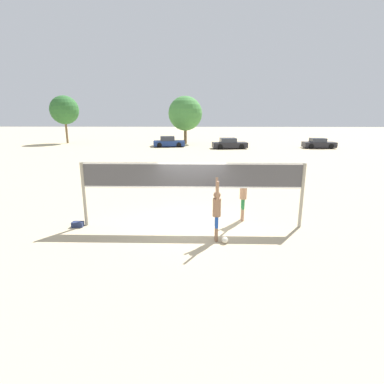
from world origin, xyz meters
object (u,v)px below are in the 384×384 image
at_px(parked_car_near, 169,142).
at_px(tree_left_cluster, 64,110).
at_px(player_blocker, 243,192).
at_px(volleyball, 225,240).
at_px(volleyball_net, 192,181).
at_px(gear_bag, 78,224).
at_px(tree_right_cluster, 185,114).
at_px(parked_car_far, 319,144).
at_px(player_spiker, 217,209).
at_px(parked_car_mid, 229,144).

height_order(parked_car_near, tree_left_cluster, tree_left_cluster).
xyz_separation_m(player_blocker, volleyball, (-0.90, -2.29, -1.08)).
relative_size(volleyball_net, gear_bag, 20.01).
distance_m(gear_bag, tree_right_cluster, 34.91).
xyz_separation_m(player_blocker, parked_car_far, (13.73, 27.93, -0.60)).
distance_m(gear_bag, parked_car_near, 30.14).
height_order(player_spiker, parked_car_far, player_spiker).
height_order(parked_car_far, tree_left_cluster, tree_left_cluster).
bearing_deg(player_spiker, tree_right_cluster, 4.36).
distance_m(volleyball_net, volleyball, 2.57).
height_order(parked_car_near, tree_right_cluster, tree_right_cluster).
height_order(volleyball, tree_right_cluster, tree_right_cluster).
bearing_deg(volleyball_net, volleyball, -54.18).
relative_size(player_spiker, parked_car_far, 0.53).
distance_m(volleyball_net, parked_car_far, 32.71).
xyz_separation_m(player_blocker, tree_right_cluster, (-3.90, 33.64, 3.21)).
height_order(volleyball, parked_car_near, parked_car_near).
bearing_deg(tree_left_cluster, parked_car_mid, -16.01).
bearing_deg(volleyball, player_spiker, 139.37).
distance_m(parked_car_mid, tree_left_cluster, 25.42).
distance_m(player_blocker, tree_right_cluster, 34.02).
bearing_deg(parked_car_mid, player_spiker, -101.50).
bearing_deg(parked_car_far, player_spiker, -114.76).
distance_m(player_blocker, volleyball, 2.68).
xyz_separation_m(parked_car_near, tree_left_cluster, (-16.06, 4.97, 4.28)).
distance_m(parked_car_near, parked_car_far, 19.73).
xyz_separation_m(parked_car_near, parked_car_mid, (8.02, -1.94, -0.03)).
bearing_deg(player_blocker, parked_car_far, 153.83).
relative_size(gear_bag, tree_right_cluster, 0.06).
bearing_deg(tree_right_cluster, volleyball, -85.23).
bearing_deg(player_spiker, gear_bag, 77.76).
distance_m(volleyball_net, gear_bag, 4.73).
bearing_deg(parked_car_far, volleyball, -114.16).
height_order(volleyball, parked_car_far, parked_car_far).
height_order(gear_bag, parked_car_far, parked_car_far).
distance_m(player_spiker, parked_car_far, 33.49).
relative_size(gear_bag, parked_car_mid, 0.09).
bearing_deg(player_blocker, gear_bag, -82.02).
xyz_separation_m(volleyball, parked_car_mid, (2.95, 29.58, 0.49)).
bearing_deg(parked_car_near, player_blocker, -85.28).
relative_size(volleyball_net, player_spiker, 3.90).
distance_m(parked_car_near, tree_left_cluster, 17.35).
bearing_deg(gear_bag, parked_car_mid, 73.20).
bearing_deg(player_spiker, volleyball_net, 32.75).
distance_m(volleyball_net, tree_right_cluster, 34.49).
bearing_deg(volleyball, parked_car_far, 64.17).
distance_m(volleyball, parked_car_mid, 29.73).
bearing_deg(gear_bag, tree_left_cluster, 113.92).
bearing_deg(tree_left_cluster, volleyball, -59.93).
xyz_separation_m(parked_car_far, tree_right_cluster, (-17.63, 5.71, 3.82)).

